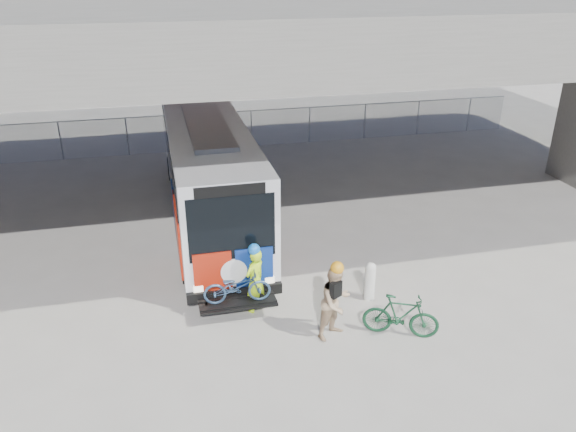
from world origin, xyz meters
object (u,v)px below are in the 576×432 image
object	(u,v)px
cyclist_hivis	(255,279)
bus	(207,162)
bike_parked	(401,316)
bollard	(370,280)
cyclist_tan	(336,301)

from	to	relation	value
cyclist_hivis	bus	bearing A→B (deg)	-123.90
cyclist_hivis	bike_parked	distance (m)	3.83
bollard	cyclist_tan	bearing A→B (deg)	-136.60
bollard	cyclist_hivis	bearing A→B (deg)	176.17
bus	bike_parked	size ratio (longest dim) A/B	6.89
bus	cyclist_tan	distance (m)	8.27
cyclist_hivis	cyclist_tan	world-z (taller)	cyclist_tan
cyclist_hivis	bike_parked	size ratio (longest dim) A/B	1.05
cyclist_tan	bike_parked	bearing A→B (deg)	-42.68
bus	cyclist_hivis	size ratio (longest dim) A/B	6.55
cyclist_tan	bike_parked	distance (m)	1.67
bike_parked	bus	bearing A→B (deg)	50.18
bollard	bike_parked	xyz separation A→B (m)	(0.14, -1.73, -0.04)
bollard	cyclist_hivis	size ratio (longest dim) A/B	0.57
bus	bike_parked	xyz separation A→B (m)	(3.79, -8.26, -1.55)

